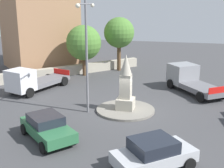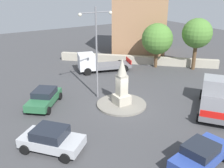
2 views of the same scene
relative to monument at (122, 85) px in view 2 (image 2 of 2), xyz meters
The scene contains 13 objects.
ground_plane 1.87m from the monument, ahead, with size 80.00×80.00×0.00m, color #424244.
traffic_island 1.79m from the monument, ahead, with size 4.20×4.20×0.16m, color gray.
monument is the anchor object (origin of this frame).
streetlamp 3.95m from the monument, 70.03° to the right, with size 3.07×0.28×7.91m.
car_blue_approaching 8.83m from the monument, 86.58° to the left, with size 4.36×2.50×1.46m.
car_green_parked_left 6.59m from the monument, 31.15° to the right, with size 3.93×4.23×1.41m.
car_silver_waiting 7.76m from the monument, 22.07° to the left, with size 3.88×4.10×1.49m.
truck_grey_parked_right 7.81m from the monument, 146.01° to the left, with size 5.97×5.27×2.20m.
truck_white_far_side 9.25m from the monument, 105.02° to the right, with size 6.34×3.71×2.20m.
stone_boundary_wall 12.28m from the monument, 132.74° to the right, with size 20.00×0.70×1.01m, color #B2AA99.
corner_building 18.02m from the monument, 132.74° to the right, with size 7.02×8.09×9.99m, color #A87A56.
tree_near_wall 13.39m from the monument, 164.47° to the right, with size 3.40×3.40×6.03m.
tree_mid_cluster 11.59m from the monument, 145.20° to the right, with size 3.68×3.68×5.34m.
Camera 2 is at (10.94, 16.10, 9.65)m, focal length 40.84 mm.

